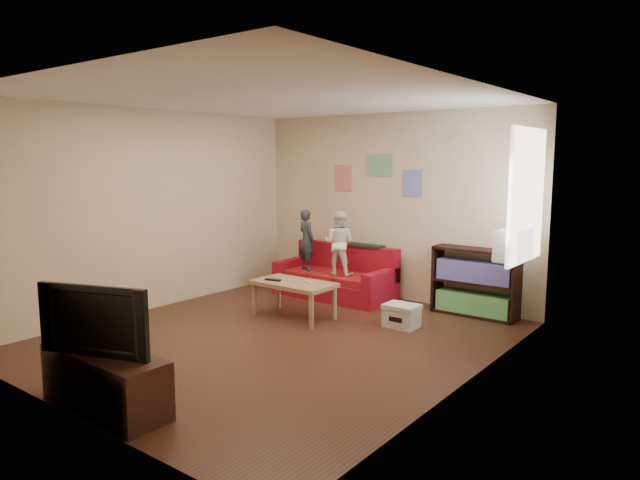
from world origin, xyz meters
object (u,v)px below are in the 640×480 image
Objects in this scene: child_b at (339,243)px; tv_stand at (105,380)px; sofa at (337,279)px; coffee_table at (294,287)px; child_a at (307,240)px; bookshelf at (475,286)px; file_box at (402,316)px; television at (102,318)px.

child_b is 4.24m from tv_stand.
tv_stand is (0.76, -4.31, -0.02)m from sofa.
child_a is at bearing 121.57° from coffee_table.
child_b is at bearing 99.14° from tv_stand.
bookshelf is at bearing -150.56° from child_a.
television reaches higher than file_box.
file_box is 0.41× the size of television.
tv_stand is at bearing -105.89° from bookshelf.
tv_stand is at bearing 0.00° from television.
child_b reaches higher than tv_stand.
television reaches higher than bookshelf.
bookshelf is at bearing 40.17° from coffee_table.
coffee_table is 3.07m from tv_stand.
child_b is 2.26× the size of file_box.
child_a reaches higher than tv_stand.
tv_stand is 0.53m from television.
sofa reaches higher than file_box.
child_b reaches higher than sofa.
tv_stand is at bearing -80.26° from coffee_table.
child_a is 2.58m from bookshelf.
child_a is (-0.45, -0.16, 0.57)m from sofa.
child_a is at bearing -160.40° from sofa.
coffee_table is 1.05× the size of television.
bookshelf is (1.91, 0.40, -0.44)m from child_b.
child_a is 1.39m from coffee_table.
tv_stand is (1.21, -4.15, -0.59)m from child_a.
child_b is at bearing 78.75° from television.
coffee_table is 2.57× the size of file_box.
file_box is 3.59m from tv_stand.
sofa is 4.32× the size of file_box.
sofa is at bearing 100.65° from coffee_table.
tv_stand is at bearing 84.36° from child_b.
television reaches higher than coffee_table.
child_a reaches higher than coffee_table.
sofa is 1.32m from coffee_table.
file_box is (1.41, -0.65, -0.70)m from child_b.
coffee_table is 0.95× the size of bookshelf.
sofa reaches higher than coffee_table.
bookshelf is (1.81, 1.53, -0.01)m from coffee_table.
child_a is at bearing -14.04° from child_b.
child_a is at bearing -170.94° from bookshelf.
tv_stand is (-0.80, -3.50, 0.10)m from file_box.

